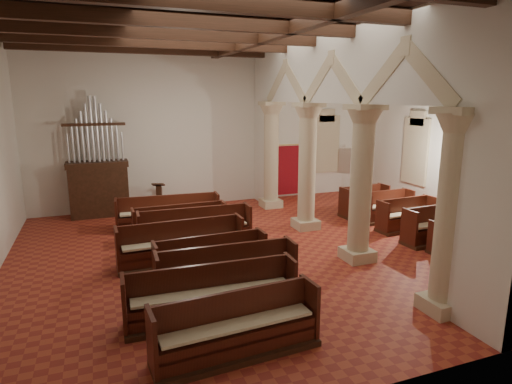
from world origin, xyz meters
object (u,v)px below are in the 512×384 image
object	(u,v)px
lectern	(159,199)
processional_banner	(360,181)
pipe_organ	(98,179)
nave_pew_0	(237,336)
aisle_pew_0	(459,240)

from	to	relation	value
lectern	processional_banner	xyz separation A→B (m)	(8.22, -1.07, 0.33)
pipe_organ	lectern	bearing A→B (deg)	-0.27
nave_pew_0	processional_banner	bearing A→B (deg)	42.97
nave_pew_0	aisle_pew_0	xyz separation A→B (m)	(7.35, 2.53, -0.04)
lectern	nave_pew_0	size ratio (longest dim) A/B	0.38
pipe_organ	lectern	xyz separation A→B (m)	(2.12, -0.01, -0.92)
lectern	processional_banner	distance (m)	8.30
processional_banner	nave_pew_0	bearing A→B (deg)	-115.45
processional_banner	aisle_pew_0	bearing A→B (deg)	-81.31
nave_pew_0	aisle_pew_0	size ratio (longest dim) A/B	1.55
pipe_organ	aisle_pew_0	size ratio (longest dim) A/B	2.36
nave_pew_0	pipe_organ	bearing A→B (deg)	97.41
lectern	nave_pew_0	distance (m)	9.96
processional_banner	nave_pew_0	world-z (taller)	processional_banner
processional_banner	nave_pew_0	size ratio (longest dim) A/B	0.79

